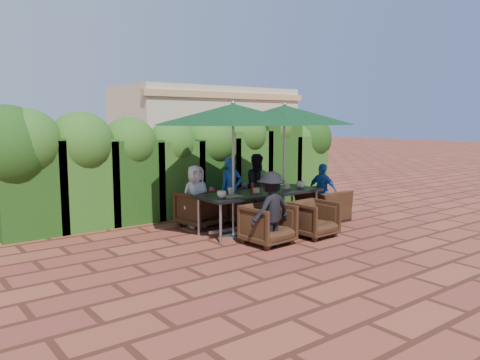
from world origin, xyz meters
TOP-DOWN VIEW (x-y plane):
  - ground at (0.00, 0.00)m, footprint 80.00×80.00m
  - dining_table at (0.12, -0.01)m, footprint 2.57×0.90m
  - umbrella_left at (-0.56, -0.05)m, footprint 2.97×2.97m
  - umbrella_right at (0.73, -0.01)m, footprint 2.73×2.73m
  - chair_far_left at (-0.62, 0.98)m, footprint 0.91×0.87m
  - chair_far_mid at (0.16, 0.85)m, footprint 0.88×0.86m
  - chair_far_right at (0.97, 1.04)m, footprint 0.70×0.66m
  - chair_near_left at (-0.44, -0.89)m, footprint 0.79×0.75m
  - chair_near_right at (0.57, -1.00)m, footprint 0.74×0.70m
  - chair_end_right at (1.82, -0.04)m, footprint 0.69×1.02m
  - adult_far_left at (-0.70, 1.00)m, footprint 0.64×0.41m
  - adult_far_mid at (0.17, 0.99)m, footprint 0.55×0.48m
  - adult_far_right at (0.90, 0.99)m, footprint 0.70×0.46m
  - adult_near_left at (-0.52, -1.05)m, footprint 0.85×0.45m
  - adult_end_right at (1.90, 0.02)m, footprint 0.49×0.76m
  - child_left at (-0.32, 0.97)m, footprint 0.28×0.23m
  - child_right at (0.67, 1.13)m, footprint 0.29×0.25m
  - pedestrian_a at (1.55, 4.25)m, footprint 1.76×1.32m
  - pedestrian_b at (2.75, 4.49)m, footprint 1.01×0.76m
  - pedestrian_c at (3.51, 4.20)m, footprint 1.15×0.75m
  - cup_a at (-0.88, -0.13)m, footprint 0.16×0.16m
  - cup_b at (-0.53, 0.06)m, footprint 0.14×0.14m
  - cup_c at (0.18, -0.25)m, footprint 0.15×0.15m
  - cup_d at (0.72, 0.19)m, footprint 0.13×0.13m
  - cup_e at (1.09, -0.12)m, footprint 0.17×0.17m
  - ketchup_bottle at (-0.06, 0.01)m, footprint 0.04×0.04m
  - sauce_bottle at (0.00, 0.10)m, footprint 0.04×0.04m
  - serving_tray at (-0.65, -0.13)m, footprint 0.35×0.25m
  - number_block_left at (-0.04, -0.07)m, footprint 0.12×0.06m
  - number_block_right at (0.80, -0.02)m, footprint 0.12×0.06m
  - hedge_wall at (-0.31, 2.32)m, footprint 9.10×1.60m
  - building at (3.50, 6.99)m, footprint 6.20×3.08m

SIDE VIEW (x-z plane):
  - ground at x=0.00m, z-range 0.00..0.00m
  - chair_far_mid at x=0.16m, z-range 0.00..0.72m
  - chair_far_right at x=0.97m, z-range 0.00..0.72m
  - chair_near_right at x=0.57m, z-range 0.00..0.73m
  - child_right at x=0.67m, z-range 0.00..0.75m
  - chair_near_left at x=-0.44m, z-range 0.00..0.77m
  - child_left at x=-0.32m, z-range 0.00..0.77m
  - chair_far_left at x=-0.62m, z-range 0.00..0.81m
  - chair_end_right at x=1.82m, z-range 0.00..0.87m
  - adult_end_right at x=1.90m, z-range 0.00..1.19m
  - adult_far_left at x=-0.70m, z-range 0.00..1.23m
  - adult_near_left at x=-0.52m, z-range 0.00..1.28m
  - adult_far_mid at x=0.17m, z-range 0.00..1.34m
  - dining_table at x=0.12m, z-range 0.30..1.05m
  - adult_far_right at x=0.90m, z-range 0.00..1.39m
  - serving_tray at x=-0.65m, z-range 0.75..0.77m
  - number_block_left at x=-0.04m, z-range 0.75..0.85m
  - number_block_right at x=0.80m, z-range 0.75..0.85m
  - cup_c at x=0.18m, z-range 0.75..0.87m
  - cup_d at x=0.72m, z-range 0.75..0.88m
  - cup_a at x=-0.88m, z-range 0.75..0.88m
  - cup_b at x=-0.53m, z-range 0.75..0.88m
  - cup_e at x=1.09m, z-range 0.75..0.89m
  - pedestrian_c at x=3.51m, z-range 0.00..1.65m
  - ketchup_bottle at x=-0.06m, z-range 0.75..0.92m
  - sauce_bottle at x=0.00m, z-range 0.75..0.92m
  - pedestrian_a at x=1.55m, z-range 0.00..1.80m
  - pedestrian_b at x=2.75m, z-range 0.00..1.88m
  - hedge_wall at x=-0.31m, z-range 0.11..2.51m
  - building at x=3.50m, z-range 0.01..3.21m
  - umbrella_right at x=0.73m, z-range 0.98..3.44m
  - umbrella_left at x=-0.56m, z-range 0.98..3.44m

